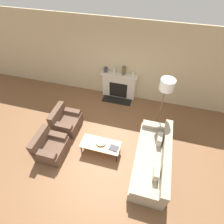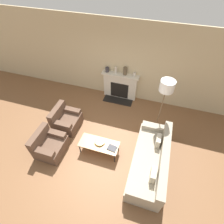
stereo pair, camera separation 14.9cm
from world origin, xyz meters
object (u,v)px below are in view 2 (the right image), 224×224
(bowl, at_px, (100,142))
(mantel_vase_center_right, at_px, (125,71))
(couch, at_px, (151,161))
(fireplace, at_px, (120,86))
(armchair_far, at_px, (66,120))
(book, at_px, (112,148))
(floor_lamp, at_px, (166,89))
(coffee_table, at_px, (99,144))
(mantel_vase_center_left, at_px, (116,70))
(mantel_vase_right, at_px, (134,74))
(mantel_vase_left, at_px, (107,70))
(armchair_near, at_px, (49,145))

(bowl, xyz_separation_m, mantel_vase_center_right, (0.05, 2.58, 0.78))
(couch, distance_m, bowl, 1.52)
(fireplace, height_order, armchair_far, fireplace)
(armchair_far, height_order, book, armchair_far)
(armchair_far, xyz_separation_m, book, (1.81, -0.64, 0.12))
(floor_lamp, bearing_deg, mantel_vase_center_right, 138.80)
(coffee_table, bearing_deg, mantel_vase_center_left, 96.03)
(book, height_order, mantel_vase_center_left, mantel_vase_center_left)
(coffee_table, bearing_deg, bowl, 82.20)
(coffee_table, distance_m, bowl, 0.08)
(fireplace, relative_size, mantel_vase_right, 8.80)
(book, distance_m, mantel_vase_right, 2.76)
(mantel_vase_left, bearing_deg, armchair_near, -104.66)
(couch, bearing_deg, bowl, -93.51)
(floor_lamp, relative_size, mantel_vase_center_right, 6.55)
(fireplace, distance_m, coffee_table, 2.62)
(floor_lamp, height_order, mantel_vase_center_left, floor_lamp)
(fireplace, relative_size, mantel_vase_left, 8.18)
(fireplace, bearing_deg, mantel_vase_right, 1.73)
(bowl, height_order, mantel_vase_center_right, mantel_vase_center_right)
(armchair_far, bearing_deg, mantel_vase_center_right, -35.95)
(book, distance_m, mantel_vase_center_right, 2.80)
(fireplace, bearing_deg, bowl, -87.64)
(armchair_far, height_order, coffee_table, armchair_far)
(armchair_far, height_order, bowl, armchair_far)
(mantel_vase_left, xyz_separation_m, mantel_vase_center_left, (0.33, 0.00, 0.03))
(couch, distance_m, mantel_vase_center_right, 3.17)
(couch, distance_m, coffee_table, 1.52)
(coffee_table, distance_m, mantel_vase_center_left, 2.77)
(couch, distance_m, floor_lamp, 1.98)
(armchair_near, height_order, coffee_table, armchair_near)
(fireplace, distance_m, floor_lamp, 2.33)
(armchair_near, height_order, mantel_vase_center_left, mantel_vase_center_left)
(armchair_far, bearing_deg, mantel_vase_right, -41.83)
(couch, relative_size, mantel_vase_center_right, 7.61)
(mantel_vase_left, bearing_deg, floor_lamp, -30.83)
(couch, height_order, coffee_table, couch)
(mantel_vase_left, height_order, mantel_vase_right, mantel_vase_left)
(fireplace, relative_size, bowl, 4.60)
(mantel_vase_center_right, bearing_deg, couch, -61.39)
(mantel_vase_left, bearing_deg, couch, -51.46)
(armchair_near, xyz_separation_m, bowl, (1.41, 0.47, 0.14))
(bowl, height_order, mantel_vase_right, mantel_vase_right)
(book, relative_size, mantel_vase_right, 1.78)
(coffee_table, relative_size, mantel_vase_center_right, 3.84)
(couch, bearing_deg, mantel_vase_left, -141.46)
(couch, height_order, mantel_vase_center_right, mantel_vase_center_right)
(couch, height_order, mantel_vase_center_left, mantel_vase_center_left)
(fireplace, height_order, coffee_table, fireplace)
(bowl, relative_size, mantel_vase_right, 1.91)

